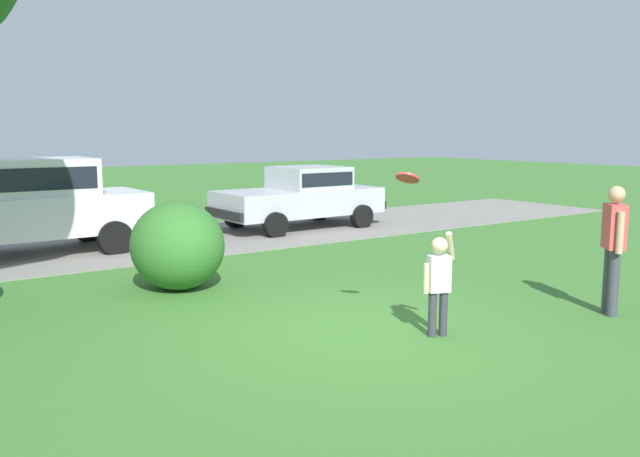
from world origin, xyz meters
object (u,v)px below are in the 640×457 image
Objects in this scene: child_thrower at (439,278)px; adult_onlooker at (613,243)px; frisbee at (408,178)px; parked_sedan at (302,195)px; parked_suv at (28,201)px.

adult_onlooker reaches higher than child_thrower.
child_thrower is at bearing -37.95° from frisbee.
parked_suv is at bearing -179.61° from parked_sedan.
parked_suv reaches higher than child_thrower.
parked_suv is at bearing 107.86° from frisbee.
parked_suv is (-6.50, -0.04, 0.23)m from parked_sedan.
parked_sedan is at bearing 64.79° from frisbee.
frisbee is (-0.31, 0.24, 1.20)m from child_thrower.
parked_suv is 2.72× the size of adult_onlooker.
adult_onlooker is (2.60, -0.63, 0.27)m from child_thrower.
parked_suv is 8.63m from frisbee.
child_thrower is 4.46× the size of frisbee.
frisbee is at bearing 142.05° from child_thrower.
parked_sedan is 9.18m from child_thrower.
parked_suv is 8.93m from child_thrower.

